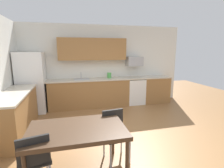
{
  "coord_description": "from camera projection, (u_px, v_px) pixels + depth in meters",
  "views": [
    {
      "loc": [
        -1.06,
        -3.27,
        1.87
      ],
      "look_at": [
        0.0,
        1.0,
        1.0
      ],
      "focal_mm": 27.59,
      "sensor_mm": 36.0,
      "label": 1
    }
  ],
  "objects": [
    {
      "name": "chair_far_side",
      "position": [
        34.0,
        158.0,
        2.21
      ],
      "size": [
        0.49,
        0.49,
        0.85
      ],
      "color": "black",
      "rests_on": "ground"
    },
    {
      "name": "dining_table",
      "position": [
        77.0,
        132.0,
        2.51
      ],
      "size": [
        1.4,
        0.9,
        0.76
      ],
      "color": "#422D1E",
      "rests_on": "ground"
    },
    {
      "name": "microwave",
      "position": [
        134.0,
        61.0,
        6.0
      ],
      "size": [
        0.54,
        0.36,
        0.32
      ],
      "primitive_type": "cube",
      "color": "#9EA0A5"
    },
    {
      "name": "kettle",
      "position": [
        109.0,
        76.0,
        5.82
      ],
      "size": [
        0.14,
        0.14,
        0.2
      ],
      "primitive_type": "cylinder",
      "color": "#4CA54C",
      "rests_on": "countertop_back"
    },
    {
      "name": "countertop_back",
      "position": [
        103.0,
        79.0,
        5.74
      ],
      "size": [
        4.8,
        0.64,
        0.04
      ],
      "primitive_type": "cube",
      "color": "beige",
      "rests_on": "cabinet_run_back"
    },
    {
      "name": "oven_range",
      "position": [
        135.0,
        91.0,
        6.1
      ],
      "size": [
        0.6,
        0.6,
        0.91
      ],
      "color": "white",
      "rests_on": "ground"
    },
    {
      "name": "ground_plane",
      "position": [
        123.0,
        138.0,
        3.73
      ],
      "size": [
        12.0,
        12.0,
        0.0
      ],
      "primitive_type": "plane",
      "color": "olive"
    },
    {
      "name": "wall_back",
      "position": [
        101.0,
        65.0,
        5.99
      ],
      "size": [
        5.8,
        0.1,
        2.7
      ],
      "primitive_type": "cube",
      "color": "silver",
      "rests_on": "ground"
    },
    {
      "name": "cabinet_run_left",
      "position": [
        15.0,
        114.0,
        3.86
      ],
      "size": [
        0.6,
        2.0,
        0.9
      ],
      "primitive_type": "cube",
      "color": "olive",
      "rests_on": "ground"
    },
    {
      "name": "countertop_left",
      "position": [
        13.0,
        94.0,
        3.77
      ],
      "size": [
        0.64,
        2.0,
        0.04
      ],
      "primitive_type": "cube",
      "color": "beige",
      "rests_on": "cabinet_run_left"
    },
    {
      "name": "refrigerator",
      "position": [
        32.0,
        83.0,
        5.15
      ],
      "size": [
        0.76,
        0.7,
        1.81
      ],
      "primitive_type": "cube",
      "color": "white",
      "rests_on": "ground"
    },
    {
      "name": "upper_cabinets_back",
      "position": [
        93.0,
        49.0,
        5.6
      ],
      "size": [
        2.2,
        0.34,
        0.7
      ],
      "primitive_type": "cube",
      "color": "olive"
    },
    {
      "name": "chair_near_table",
      "position": [
        115.0,
        131.0,
        2.96
      ],
      "size": [
        0.45,
        0.45,
        0.85
      ],
      "color": "black",
      "rests_on": "ground"
    },
    {
      "name": "sink_basin",
      "position": [
        82.0,
        81.0,
        5.58
      ],
      "size": [
        0.48,
        0.4,
        0.14
      ],
      "primitive_type": "cube",
      "color": "#A5A8AD",
      "rests_on": "countertop_back"
    },
    {
      "name": "cabinet_run_back_right",
      "position": [
        155.0,
        90.0,
        6.28
      ],
      "size": [
        0.95,
        0.6,
        0.9
      ],
      "primitive_type": "cube",
      "color": "olive",
      "rests_on": "ground"
    },
    {
      "name": "cabinet_run_back",
      "position": [
        90.0,
        93.0,
        5.73
      ],
      "size": [
        2.6,
        0.6,
        0.9
      ],
      "primitive_type": "cube",
      "color": "olive",
      "rests_on": "ground"
    },
    {
      "name": "sink_faucet",
      "position": [
        81.0,
        75.0,
        5.73
      ],
      "size": [
        0.02,
        0.02,
        0.24
      ],
      "primitive_type": "cylinder",
      "color": "#B2B5BA",
      "rests_on": "countertop_back"
    }
  ]
}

